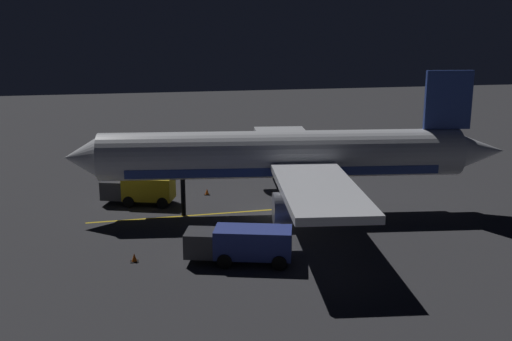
# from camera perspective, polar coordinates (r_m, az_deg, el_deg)

# --- Properties ---
(ground_plane) EXTENTS (180.00, 180.00, 0.20)m
(ground_plane) POSITION_cam_1_polar(r_m,az_deg,el_deg) (46.67, 2.41, -4.18)
(ground_plane) COLOR #313135
(apron_guide_stripe) EXTENTS (0.67, 21.38, 0.01)m
(apron_guide_stripe) POSITION_cam_1_polar(r_m,az_deg,el_deg) (46.71, -2.65, -4.03)
(apron_guide_stripe) COLOR gold
(apron_guide_stripe) RESTS_ON ground_plane
(airliner) EXTENTS (29.65, 33.68, 10.88)m
(airliner) POSITION_cam_1_polar(r_m,az_deg,el_deg) (45.56, 3.16, 1.31)
(airliner) COLOR white
(airliner) RESTS_ON ground_plane
(baggage_truck) EXTENTS (3.88, 6.11, 2.30)m
(baggage_truck) POSITION_cam_1_polar(r_m,az_deg,el_deg) (49.50, -10.84, -1.81)
(baggage_truck) COLOR gold
(baggage_truck) RESTS_ON ground_plane
(catering_truck) EXTENTS (3.87, 6.78, 2.20)m
(catering_truck) POSITION_cam_1_polar(r_m,az_deg,el_deg) (36.78, -1.31, -7.02)
(catering_truck) COLOR navy
(catering_truck) RESTS_ON ground_plane
(ground_crew_worker) EXTENTS (0.40, 0.40, 1.74)m
(ground_crew_worker) POSITION_cam_1_polar(r_m,az_deg,el_deg) (49.92, -9.27, -1.98)
(ground_crew_worker) COLOR black
(ground_crew_worker) RESTS_ON ground_plane
(traffic_cone_near_left) EXTENTS (0.50, 0.50, 0.55)m
(traffic_cone_near_left) POSITION_cam_1_polar(r_m,az_deg,el_deg) (42.27, -6.23, -5.66)
(traffic_cone_near_left) COLOR #EA590F
(traffic_cone_near_left) RESTS_ON ground_plane
(traffic_cone_near_right) EXTENTS (0.50, 0.50, 0.55)m
(traffic_cone_near_right) POSITION_cam_1_polar(r_m,az_deg,el_deg) (50.79, -8.19, -2.42)
(traffic_cone_near_right) COLOR #EA590F
(traffic_cone_near_right) RESTS_ON ground_plane
(traffic_cone_under_wing) EXTENTS (0.50, 0.50, 0.55)m
(traffic_cone_under_wing) POSITION_cam_1_polar(r_m,az_deg,el_deg) (37.96, -11.48, -8.13)
(traffic_cone_under_wing) COLOR #EA590F
(traffic_cone_under_wing) RESTS_ON ground_plane
(traffic_cone_far) EXTENTS (0.50, 0.50, 0.55)m
(traffic_cone_far) POSITION_cam_1_polar(r_m,az_deg,el_deg) (51.68, -4.67, -2.04)
(traffic_cone_far) COLOR #EA590F
(traffic_cone_far) RESTS_ON ground_plane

